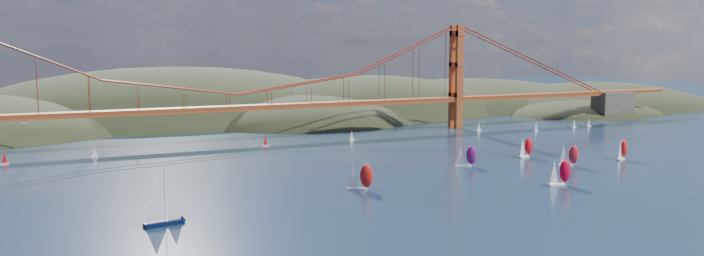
% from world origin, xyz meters
% --- Properties ---
extents(ground, '(1200.00, 1200.00, 0.00)m').
position_xyz_m(ground, '(0.00, 0.00, 0.00)').
color(ground, black).
rests_on(ground, ground).
extents(headlands, '(725.00, 225.00, 96.00)m').
position_xyz_m(headlands, '(44.95, 278.29, -12.46)').
color(headlands, black).
rests_on(headlands, ground).
extents(bridge, '(552.00, 12.00, 55.00)m').
position_xyz_m(bridge, '(-1.75, 180.00, 32.23)').
color(bridge, '#8B3917').
rests_on(bridge, ground).
extents(sloop_navy, '(10.20, 6.34, 15.29)m').
position_xyz_m(sloop_navy, '(-58.97, 42.75, 6.75)').
color(sloop_navy, black).
rests_on(sloop_navy, ground).
extents(racer_0, '(8.30, 6.33, 9.39)m').
position_xyz_m(racer_0, '(4.26, 59.40, 4.44)').
color(racer_0, silver).
rests_on(racer_0, ground).
extents(racer_1, '(8.30, 3.44, 9.50)m').
position_xyz_m(racer_1, '(65.74, 38.41, 4.49)').
color(racer_1, white).
rests_on(racer_1, ground).
extents(racer_2, '(8.07, 4.96, 9.03)m').
position_xyz_m(racer_2, '(93.15, 64.28, 4.27)').
color(racer_2, silver).
rests_on(racer_2, ground).
extents(racer_3, '(8.23, 4.82, 9.22)m').
position_xyz_m(racer_3, '(91.58, 86.86, 4.36)').
color(racer_3, white).
rests_on(racer_3, ground).
extents(racer_4, '(7.95, 5.36, 8.89)m').
position_xyz_m(racer_4, '(121.98, 65.90, 4.20)').
color(racer_4, silver).
rests_on(racer_4, ground).
extents(racer_rwb, '(8.04, 5.45, 8.99)m').
position_xyz_m(racer_rwb, '(57.80, 79.54, 4.25)').
color(racer_rwb, white).
rests_on(racer_rwb, ground).
extents(distant_boat_2, '(3.00, 2.00, 4.70)m').
position_xyz_m(distant_boat_2, '(-97.75, 157.57, 2.41)').
color(distant_boat_2, silver).
rests_on(distant_boat_2, ground).
extents(distant_boat_3, '(3.00, 2.00, 4.70)m').
position_xyz_m(distant_boat_3, '(-65.55, 159.69, 2.41)').
color(distant_boat_3, silver).
rests_on(distant_boat_3, ground).
extents(distant_boat_4, '(3.00, 2.00, 4.70)m').
position_xyz_m(distant_boat_4, '(122.34, 161.65, 2.41)').
color(distant_boat_4, silver).
rests_on(distant_boat_4, ground).
extents(distant_boat_5, '(3.00, 2.00, 4.70)m').
position_xyz_m(distant_boat_5, '(148.93, 148.60, 2.41)').
color(distant_boat_5, silver).
rests_on(distant_boat_5, ground).
extents(distant_boat_6, '(3.00, 2.00, 4.70)m').
position_xyz_m(distant_boat_6, '(177.60, 151.87, 2.41)').
color(distant_boat_6, silver).
rests_on(distant_boat_6, ground).
extents(distant_boat_7, '(3.00, 2.00, 4.70)m').
position_xyz_m(distant_boat_7, '(189.01, 152.84, 2.41)').
color(distant_boat_7, silver).
rests_on(distant_boat_7, ground).
extents(distant_boat_8, '(3.00, 2.00, 4.70)m').
position_xyz_m(distant_boat_8, '(48.09, 158.92, 2.41)').
color(distant_boat_8, silver).
rests_on(distant_boat_8, ground).
extents(distant_boat_9, '(3.00, 2.00, 4.70)m').
position_xyz_m(distant_boat_9, '(6.09, 159.60, 2.41)').
color(distant_boat_9, silver).
rests_on(distant_boat_9, ground).
extents(gull, '(0.90, 0.25, 0.17)m').
position_xyz_m(gull, '(-88.95, 30.83, 28.87)').
color(gull, white).
rests_on(gull, ground).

